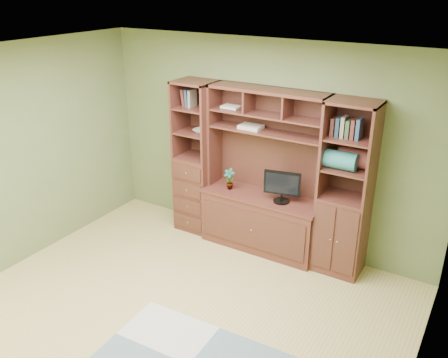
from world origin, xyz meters
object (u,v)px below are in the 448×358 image
Objects in this scene: center_hutch at (262,174)px; left_tower at (196,158)px; right_tower at (345,190)px; monitor at (282,181)px.

left_tower is (-1.00, 0.04, 0.00)m from center_hutch.
center_hutch is 1.03m from right_tower.
center_hutch is at bearing -2.29° from left_tower.
center_hutch and left_tower have the same top height.
center_hutch is 1.00× the size of right_tower.
left_tower is at bearing 177.71° from center_hutch.
right_tower is 3.78× the size of monitor.
center_hutch is 3.78× the size of monitor.
center_hutch is 0.29m from monitor.
center_hutch is 1.00m from left_tower.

